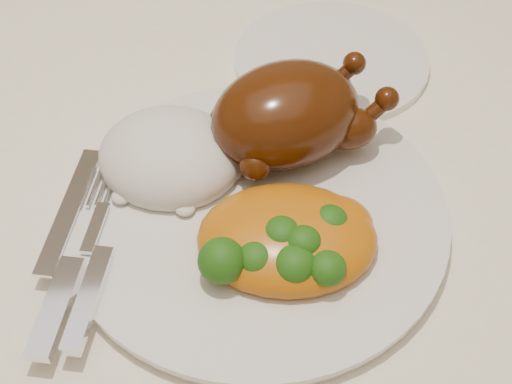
{
  "coord_description": "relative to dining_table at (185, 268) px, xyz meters",
  "views": [
    {
      "loc": [
        0.04,
        -0.41,
        1.22
      ],
      "look_at": [
        0.07,
        -0.03,
        0.8
      ],
      "focal_mm": 50.0,
      "sensor_mm": 36.0,
      "label": 1
    }
  ],
  "objects": [
    {
      "name": "side_plate",
      "position": [
        0.16,
        0.17,
        0.11
      ],
      "size": [
        0.22,
        0.22,
        0.01
      ],
      "primitive_type": "cylinder",
      "rotation": [
        0.0,
        0.0,
        0.12
      ],
      "color": "silver",
      "rests_on": "tablecloth"
    },
    {
      "name": "roast_chicken",
      "position": [
        0.1,
        0.04,
        0.16
      ],
      "size": [
        0.17,
        0.14,
        0.08
      ],
      "rotation": [
        0.0,
        0.0,
        0.37
      ],
      "color": "#481F07",
      "rests_on": "dinner_plate"
    },
    {
      "name": "cutlery",
      "position": [
        -0.07,
        -0.08,
        0.12
      ],
      "size": [
        0.06,
        0.2,
        0.01
      ],
      "rotation": [
        0.0,
        0.0,
        -0.21
      ],
      "color": "silver",
      "rests_on": "dinner_plate"
    },
    {
      "name": "tablecloth",
      "position": [
        0.0,
        0.0,
        0.07
      ],
      "size": [
        1.73,
        1.03,
        0.18
      ],
      "color": "silver",
      "rests_on": "dining_table"
    },
    {
      "name": "dining_table",
      "position": [
        0.0,
        0.0,
        0.0
      ],
      "size": [
        1.6,
        0.9,
        0.76
      ],
      "color": "brown",
      "rests_on": "floor"
    },
    {
      "name": "rice_mound",
      "position": [
        -0.0,
        0.02,
        0.13
      ],
      "size": [
        0.15,
        0.14,
        0.06
      ],
      "rotation": [
        0.0,
        0.0,
        -0.31
      ],
      "color": "white",
      "rests_on": "dinner_plate"
    },
    {
      "name": "mac_and_cheese",
      "position": [
        0.09,
        -0.07,
        0.13
      ],
      "size": [
        0.15,
        0.12,
        0.05
      ],
      "rotation": [
        0.0,
        0.0,
        -0.08
      ],
      "color": "#CB5E0D",
      "rests_on": "dinner_plate"
    },
    {
      "name": "dinner_plate",
      "position": [
        0.07,
        -0.03,
        0.11
      ],
      "size": [
        0.32,
        0.32,
        0.01
      ],
      "primitive_type": "cylinder",
      "rotation": [
        0.0,
        0.0,
        -0.06
      ],
      "color": "silver",
      "rests_on": "tablecloth"
    }
  ]
}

